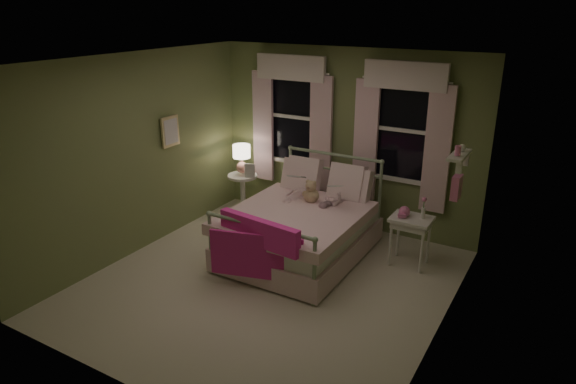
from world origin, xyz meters
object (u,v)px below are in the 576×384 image
Objects in this scene: bed at (301,228)px; nightstand_right at (411,225)px; nightstand_left at (243,189)px; table_lamp at (242,156)px; child_right at (336,186)px; teddy_bear at (311,193)px; child_left at (299,174)px.

nightstand_right is at bearing 18.88° from bed.
nightstand_left is 0.54m from table_lamp.
child_right reaches higher than bed.
nightstand_left is (-1.47, 0.77, 0.03)m from bed.
child_right is 1.96× the size of teddy_bear.
child_right reaches higher than table_lamp.
teddy_bear reaches higher than nightstand_left.
nightstand_left and nightstand_right have the same top height.
child_left reaches higher than table_lamp.
child_left is 2.44× the size of teddy_bear.
nightstand_right is (1.04, 0.03, -0.34)m from child_right.
child_left is 1.76× the size of table_lamp.
bed is at bearing -27.63° from table_lamp.
child_right is 1.85m from nightstand_left.
table_lamp is (-1.19, 0.35, -0.01)m from child_left.
child_right is (0.28, 0.42, 0.50)m from bed.
bed is at bearing -27.63° from nightstand_left.
bed reaches higher than table_lamp.
teddy_bear is 0.72× the size of table_lamp.
teddy_bear is 1.35m from nightstand_right.
teddy_bear is (-0.00, 0.26, 0.41)m from bed.
child_right is 0.99× the size of nightstand_right.
teddy_bear is at bearing -19.03° from nightstand_left.
child_left reaches higher than bed.
child_left is 0.57m from child_right.
child_left is 1.25× the size of child_right.
nightstand_right is (2.79, -0.32, -0.40)m from table_lamp.
bed is 0.49m from teddy_bear.
table_lamp is (0.00, 0.00, 0.54)m from nightstand_left.
table_lamp is at bearing 160.97° from teddy_bear.
table_lamp is at bearing 152.37° from bed.
table_lamp reaches higher than nightstand_left.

